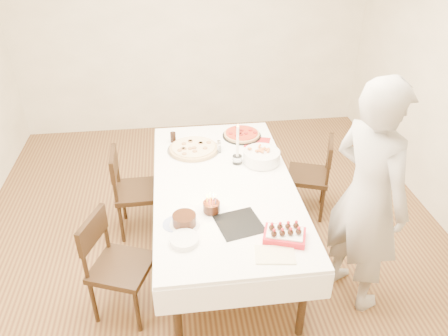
{
  "coord_description": "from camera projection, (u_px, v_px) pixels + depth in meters",
  "views": [
    {
      "loc": [
        -0.29,
        -3.08,
        2.75
      ],
      "look_at": [
        0.08,
        -0.12,
        0.9
      ],
      "focal_mm": 35.0,
      "sensor_mm": 36.0,
      "label": 1
    }
  ],
  "objects": [
    {
      "name": "floor",
      "position": [
        214.0,
        243.0,
        4.08
      ],
      "size": [
        5.0,
        5.0,
        0.0
      ],
      "primitive_type": "plane",
      "color": "#4E2D1A",
      "rests_on": "ground"
    },
    {
      "name": "wall_back",
      "position": [
        191.0,
        28.0,
        5.47
      ],
      "size": [
        4.5,
        0.04,
        2.7
      ],
      "primitive_type": "cube",
      "color": "#F2E7CB",
      "rests_on": "floor"
    },
    {
      "name": "dining_table",
      "position": [
        224.0,
        219.0,
        3.79
      ],
      "size": [
        1.55,
        2.33,
        0.75
      ],
      "primitive_type": "cube",
      "rotation": [
        0.0,
        0.0,
        -0.2
      ],
      "color": "white",
      "rests_on": "floor"
    },
    {
      "name": "chair_right_savory",
      "position": [
        308.0,
        176.0,
        4.3
      ],
      "size": [
        0.54,
        0.54,
        0.83
      ],
      "primitive_type": null,
      "rotation": [
        0.0,
        0.0,
        -0.34
      ],
      "color": "black",
      "rests_on": "floor"
    },
    {
      "name": "chair_left_savory",
      "position": [
        138.0,
        191.0,
        4.04
      ],
      "size": [
        0.45,
        0.45,
        0.87
      ],
      "primitive_type": null,
      "rotation": [
        0.0,
        0.0,
        3.16
      ],
      "color": "black",
      "rests_on": "floor"
    },
    {
      "name": "chair_left_dessert",
      "position": [
        122.0,
        267.0,
        3.21
      ],
      "size": [
        0.57,
        0.57,
        0.87
      ],
      "primitive_type": null,
      "rotation": [
        0.0,
        0.0,
        2.77
      ],
      "color": "black",
      "rests_on": "floor"
    },
    {
      "name": "person",
      "position": [
        368.0,
        198.0,
        3.12
      ],
      "size": [
        0.67,
        0.79,
        1.85
      ],
      "primitive_type": "imported",
      "rotation": [
        0.0,
        0.0,
        1.97
      ],
      "color": "#9D9894",
      "rests_on": "floor"
    },
    {
      "name": "pizza_white",
      "position": [
        194.0,
        148.0,
        4.04
      ],
      "size": [
        0.6,
        0.6,
        0.04
      ],
      "primitive_type": "cylinder",
      "rotation": [
        0.0,
        0.0,
        0.27
      ],
      "color": "beige",
      "rests_on": "dining_table"
    },
    {
      "name": "pizza_pepperoni",
      "position": [
        242.0,
        134.0,
        4.28
      ],
      "size": [
        0.43,
        0.43,
        0.04
      ],
      "primitive_type": "cylinder",
      "rotation": [
        0.0,
        0.0,
        -0.15
      ],
      "color": "red",
      "rests_on": "dining_table"
    },
    {
      "name": "red_placemat",
      "position": [
        257.0,
        143.0,
        4.18
      ],
      "size": [
        0.29,
        0.29,
        0.01
      ],
      "primitive_type": "cube",
      "rotation": [
        0.0,
        0.0,
        -0.33
      ],
      "color": "#B21E1E",
      "rests_on": "dining_table"
    },
    {
      "name": "pasta_bowl",
      "position": [
        262.0,
        156.0,
        3.84
      ],
      "size": [
        0.37,
        0.37,
        0.1
      ],
      "primitive_type": "cylinder",
      "rotation": [
        0.0,
        0.0,
        0.18
      ],
      "color": "white",
      "rests_on": "dining_table"
    },
    {
      "name": "taper_candle",
      "position": [
        238.0,
        144.0,
        3.76
      ],
      "size": [
        0.11,
        0.11,
        0.39
      ],
      "primitive_type": "cylinder",
      "rotation": [
        0.0,
        0.0,
        0.4
      ],
      "color": "white",
      "rests_on": "dining_table"
    },
    {
      "name": "shaker_pair",
      "position": [
        219.0,
        148.0,
        4.0
      ],
      "size": [
        0.09,
        0.09,
        0.1
      ],
      "primitive_type": null,
      "rotation": [
        0.0,
        0.0,
        0.07
      ],
      "color": "white",
      "rests_on": "dining_table"
    },
    {
      "name": "cola_glass",
      "position": [
        173.0,
        137.0,
        4.17
      ],
      "size": [
        0.07,
        0.07,
        0.1
      ],
      "primitive_type": "cylinder",
      "rotation": [
        0.0,
        0.0,
        0.33
      ],
      "color": "black",
      "rests_on": "dining_table"
    },
    {
      "name": "layer_cake",
      "position": [
        184.0,
        220.0,
        3.11
      ],
      "size": [
        0.25,
        0.25,
        0.09
      ],
      "primitive_type": "cylinder",
      "rotation": [
        0.0,
        0.0,
        -0.15
      ],
      "color": "black",
      "rests_on": "dining_table"
    },
    {
      "name": "cake_board",
      "position": [
        239.0,
        224.0,
        3.14
      ],
      "size": [
        0.37,
        0.37,
        0.01
      ],
      "primitive_type": "cube",
      "rotation": [
        0.0,
        0.0,
        0.23
      ],
      "color": "black",
      "rests_on": "dining_table"
    },
    {
      "name": "birthday_cake",
      "position": [
        211.0,
        203.0,
        3.22
      ],
      "size": [
        0.13,
        0.13,
        0.14
      ],
      "primitive_type": "cylinder",
      "rotation": [
        0.0,
        0.0,
        0.03
      ],
      "color": "#32190D",
      "rests_on": "dining_table"
    },
    {
      "name": "strawberry_box",
      "position": [
        285.0,
        235.0,
        2.99
      ],
      "size": [
        0.33,
        0.27,
        0.07
      ],
      "primitive_type": null,
      "rotation": [
        0.0,
        0.0,
        -0.32
      ],
      "color": "red",
      "rests_on": "dining_table"
    },
    {
      "name": "box_lid",
      "position": [
        275.0,
        255.0,
        2.87
      ],
      "size": [
        0.28,
        0.21,
        0.02
      ],
      "primitive_type": "cube",
      "rotation": [
        0.0,
        0.0,
        -0.14
      ],
      "color": "beige",
      "rests_on": "dining_table"
    },
    {
      "name": "plate_stack",
      "position": [
        184.0,
        240.0,
        2.96
      ],
      "size": [
        0.22,
        0.22,
        0.04
      ],
      "primitive_type": "cylinder",
      "rotation": [
        0.0,
        0.0,
        0.08
      ],
      "color": "white",
      "rests_on": "dining_table"
    },
    {
      "name": "china_plate",
      "position": [
        176.0,
        224.0,
        3.14
      ],
      "size": [
        0.24,
        0.24,
        0.01
      ],
      "primitive_type": "cylinder",
      "rotation": [
        0.0,
        0.0,
        -0.28
      ],
      "color": "white",
      "rests_on": "dining_table"
    }
  ]
}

